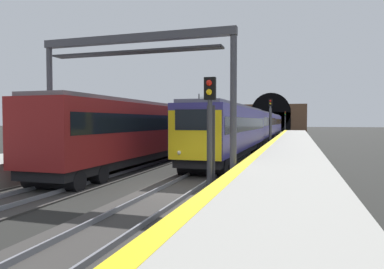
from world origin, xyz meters
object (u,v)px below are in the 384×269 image
at_px(railway_signal_far, 285,120).
at_px(catenary_mast_near, 199,115).
at_px(railway_signal_near, 210,130).
at_px(overhead_signal_gantry, 134,69).
at_px(train_main_approaching, 258,126).
at_px(train_adjacent_platform, 185,127).
at_px(railway_signal_mid, 270,119).

relative_size(railway_signal_far, catenary_mast_near, 0.69).
bearing_deg(railway_signal_near, overhead_signal_gantry, -125.75).
xyz_separation_m(railway_signal_near, railway_signal_far, (73.26, -0.00, 0.53)).
distance_m(train_main_approaching, catenary_mast_near, 17.79).
bearing_deg(train_adjacent_platform, railway_signal_mid, -38.75).
height_order(train_adjacent_platform, railway_signal_mid, railway_signal_mid).
xyz_separation_m(train_adjacent_platform, overhead_signal_gantry, (-15.35, -2.51, 2.90)).
distance_m(railway_signal_far, overhead_signal_gantry, 70.31).
height_order(train_adjacent_platform, railway_signal_near, train_adjacent_platform).
relative_size(train_adjacent_platform, overhead_signal_gantry, 4.01).
bearing_deg(railway_signal_far, railway_signal_mid, 0.00).
distance_m(train_main_approaching, overhead_signal_gantry, 29.44).
bearing_deg(railway_signal_near, railway_signal_far, -180.00).
bearing_deg(train_main_approaching, overhead_signal_gantry, -4.21).
bearing_deg(railway_signal_mid, train_main_approaching, -161.28).
height_order(railway_signal_mid, railway_signal_far, railway_signal_mid).
bearing_deg(overhead_signal_gantry, train_adjacent_platform, 9.28).
distance_m(railway_signal_near, railway_signal_mid, 26.92).
relative_size(train_main_approaching, overhead_signal_gantry, 5.88).
distance_m(train_main_approaching, train_adjacent_platform, 14.71).
height_order(train_main_approaching, train_adjacent_platform, train_adjacent_platform).
xyz_separation_m(train_main_approaching, railway_signal_far, (40.96, -1.82, 0.85)).
xyz_separation_m(train_adjacent_platform, catenary_mast_near, (27.38, 6.39, 1.52)).
xyz_separation_m(railway_signal_mid, catenary_mast_near, (18.94, 13.23, 0.78)).
relative_size(train_main_approaching, train_adjacent_platform, 1.47).
distance_m(train_main_approaching, railway_signal_mid, 5.74).
bearing_deg(catenary_mast_near, railway_signal_near, -163.90).
bearing_deg(overhead_signal_gantry, catenary_mast_near, 11.76).
distance_m(train_main_approaching, railway_signal_near, 32.35).
relative_size(railway_signal_far, overhead_signal_gantry, 0.55).
height_order(railway_signal_mid, overhead_signal_gantry, overhead_signal_gantry).
bearing_deg(railway_signal_far, overhead_signal_gantry, -3.53).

